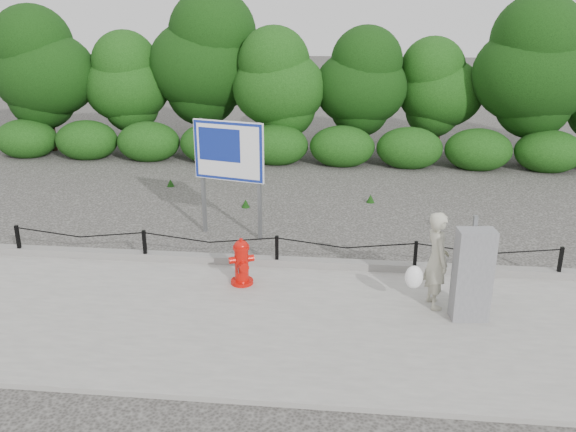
# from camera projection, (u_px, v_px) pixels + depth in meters

# --- Properties ---
(ground) EXTENTS (90.00, 90.00, 0.00)m
(ground) POSITION_uv_depth(u_px,v_px,m) (277.00, 270.00, 11.29)
(ground) COLOR #2D2B28
(ground) RESTS_ON ground
(sidewalk) EXTENTS (14.00, 4.00, 0.08)m
(sidewalk) POSITION_uv_depth(u_px,v_px,m) (261.00, 322.00, 9.40)
(sidewalk) COLOR gray
(sidewalk) RESTS_ON ground
(curb) EXTENTS (14.00, 0.22, 0.14)m
(curb) POSITION_uv_depth(u_px,v_px,m) (277.00, 261.00, 11.28)
(curb) COLOR slate
(curb) RESTS_ON sidewalk
(chain_barrier) EXTENTS (10.06, 0.06, 0.60)m
(chain_barrier) POSITION_uv_depth(u_px,v_px,m) (277.00, 247.00, 11.14)
(chain_barrier) COLOR black
(chain_barrier) RESTS_ON sidewalk
(treeline) EXTENTS (20.42, 3.92, 4.95)m
(treeline) POSITION_uv_depth(u_px,v_px,m) (310.00, 73.00, 18.79)
(treeline) COLOR black
(treeline) RESTS_ON ground
(fire_hydrant) EXTENTS (0.51, 0.51, 0.84)m
(fire_hydrant) POSITION_uv_depth(u_px,v_px,m) (242.00, 262.00, 10.44)
(fire_hydrant) COLOR #C20D07
(fire_hydrant) RESTS_ON sidewalk
(pedestrian) EXTENTS (0.74, 0.65, 1.59)m
(pedestrian) POSITION_uv_depth(u_px,v_px,m) (435.00, 261.00, 9.56)
(pedestrian) COLOR #A9A691
(pedestrian) RESTS_ON sidewalk
(utility_cabinet) EXTENTS (0.59, 0.43, 1.61)m
(utility_cabinet) POSITION_uv_depth(u_px,v_px,m) (472.00, 275.00, 9.19)
(utility_cabinet) COLOR gray
(utility_cabinet) RESTS_ON sidewalk
(advertising_sign) EXTENTS (1.50, 0.47, 2.45)m
(advertising_sign) POSITION_uv_depth(u_px,v_px,m) (229.00, 156.00, 12.34)
(advertising_sign) COLOR slate
(advertising_sign) RESTS_ON ground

